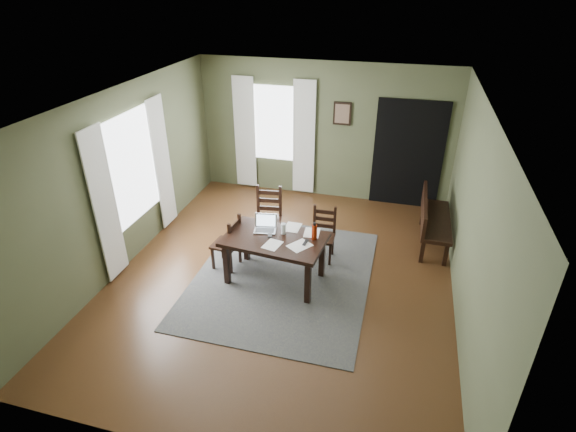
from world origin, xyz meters
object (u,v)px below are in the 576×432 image
(bench, at_px, (431,217))
(chair_back_left, at_px, (268,218))
(dining_table, at_px, (275,243))
(chair_back_right, at_px, (323,235))
(chair_end, at_px, (228,243))
(laptop, at_px, (265,226))
(water_bottle, at_px, (314,232))

(bench, bearing_deg, chair_back_left, 105.35)
(dining_table, bearing_deg, bench, 42.73)
(dining_table, bearing_deg, chair_back_right, 59.46)
(chair_end, height_order, chair_back_left, chair_back_left)
(chair_back_right, height_order, laptop, laptop)
(chair_end, distance_m, bench, 3.40)
(chair_back_right, distance_m, water_bottle, 0.79)
(chair_back_right, height_order, bench, chair_back_right)
(chair_back_left, xyz_separation_m, chair_back_right, (0.97, -0.19, -0.07))
(dining_table, xyz_separation_m, chair_end, (-0.79, 0.14, -0.21))
(bench, bearing_deg, dining_table, 127.02)
(chair_end, relative_size, laptop, 2.42)
(bench, bearing_deg, water_bottle, 133.10)
(chair_back_left, height_order, bench, chair_back_left)
(dining_table, bearing_deg, chair_back_left, 118.28)
(chair_end, bearing_deg, laptop, 102.67)
(water_bottle, bearing_deg, bench, 43.10)
(bench, bearing_deg, chair_back_right, 118.61)
(chair_end, xyz_separation_m, water_bottle, (1.35, -0.02, 0.43))
(chair_end, distance_m, laptop, 0.69)
(bench, bearing_deg, chair_end, 117.13)
(laptop, bearing_deg, dining_table, -55.52)
(dining_table, relative_size, chair_back_right, 1.76)
(chair_back_right, xyz_separation_m, water_bottle, (-0.01, -0.66, 0.43))
(bench, height_order, water_bottle, water_bottle)
(water_bottle, bearing_deg, chair_end, 179.13)
(chair_end, relative_size, chair_back_right, 1.01)
(chair_back_left, xyz_separation_m, water_bottle, (0.96, -0.85, 0.36))
(dining_table, xyz_separation_m, chair_back_right, (0.57, 0.78, -0.22))
(chair_back_right, distance_m, laptop, 1.03)
(chair_end, relative_size, water_bottle, 3.26)
(chair_back_left, distance_m, bench, 2.74)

